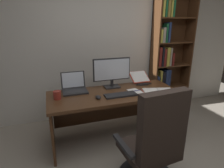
# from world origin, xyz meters

# --- Properties ---
(wall_back) EXTENTS (5.33, 0.12, 2.76)m
(wall_back) POSITION_xyz_m (0.00, 1.99, 1.38)
(wall_back) COLOR beige
(wall_back) RESTS_ON ground
(desk) EXTENTS (1.77, 0.71, 0.71)m
(desk) POSITION_xyz_m (-0.24, 1.14, 0.52)
(desk) COLOR #4C2D19
(desk) RESTS_ON ground
(bookshelf) EXTENTS (0.75, 0.27, 2.13)m
(bookshelf) POSITION_xyz_m (1.04, 1.78, 1.00)
(bookshelf) COLOR #4C2D19
(bookshelf) RESTS_ON ground
(office_chair) EXTENTS (0.64, 0.60, 1.08)m
(office_chair) POSITION_xyz_m (-0.16, 0.14, 0.46)
(office_chair) COLOR #232326
(office_chair) RESTS_ON ground
(monitor) EXTENTS (0.55, 0.16, 0.43)m
(monitor) POSITION_xyz_m (-0.20, 1.29, 0.94)
(monitor) COLOR #232326
(monitor) RESTS_ON desk
(laptop) EXTENTS (0.33, 0.30, 0.25)m
(laptop) POSITION_xyz_m (-0.74, 1.30, 0.77)
(laptop) COLOR #232326
(laptop) RESTS_ON desk
(keyboard) EXTENTS (0.42, 0.15, 0.02)m
(keyboard) POSITION_xyz_m (-0.20, 0.93, 0.72)
(keyboard) COLOR #232326
(keyboard) RESTS_ON desk
(computer_mouse) EXTENTS (0.06, 0.10, 0.04)m
(computer_mouse) POSITION_xyz_m (-0.50, 0.93, 0.73)
(computer_mouse) COLOR #232326
(computer_mouse) RESTS_ON desk
(reading_stand_with_book) EXTENTS (0.28, 0.29, 0.16)m
(reading_stand_with_book) POSITION_xyz_m (0.29, 1.36, 0.79)
(reading_stand_with_book) COLOR #232326
(reading_stand_with_book) RESTS_ON desk
(open_binder) EXTENTS (0.47, 0.36, 0.02)m
(open_binder) POSITION_xyz_m (0.34, 0.88, 0.72)
(open_binder) COLOR #DB422D
(open_binder) RESTS_ON desk
(notepad) EXTENTS (0.18, 0.23, 0.01)m
(notepad) POSITION_xyz_m (0.04, 1.01, 0.72)
(notepad) COLOR white
(notepad) RESTS_ON desk
(pen) EXTENTS (0.14, 0.02, 0.01)m
(pen) POSITION_xyz_m (0.06, 1.01, 0.73)
(pen) COLOR navy
(pen) RESTS_ON notepad
(coffee_mug) EXTENTS (0.09, 0.09, 0.11)m
(coffee_mug) POSITION_xyz_m (-0.98, 1.08, 0.77)
(coffee_mug) COLOR maroon
(coffee_mug) RESTS_ON desk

